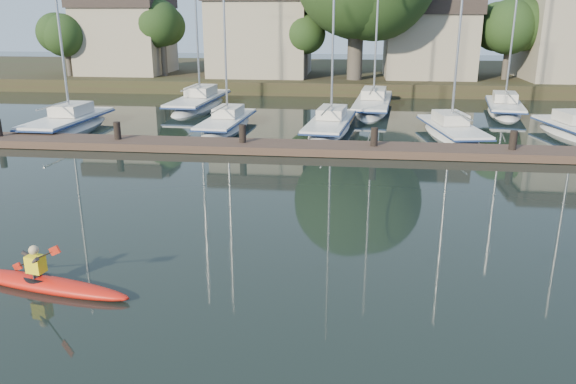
# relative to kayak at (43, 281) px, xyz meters

# --- Properties ---
(ground) EXTENTS (160.00, 160.00, 0.00)m
(ground) POSITION_rel_kayak_xyz_m (4.95, 0.01, -0.18)
(ground) COLOR black
(ground) RESTS_ON ground
(kayak) EXTENTS (4.58, 1.49, 1.45)m
(kayak) POSITION_rel_kayak_xyz_m (0.00, 0.00, 0.00)
(kayak) COLOR red
(kayak) RESTS_ON ground
(dock) EXTENTS (34.00, 2.00, 1.80)m
(dock) POSITION_rel_kayak_xyz_m (4.95, 14.01, 0.03)
(dock) COLOR #4C362B
(dock) RESTS_ON ground
(sailboat_0) EXTENTS (2.59, 8.28, 13.02)m
(sailboat_0) POSITION_rel_kayak_xyz_m (-8.57, 17.96, -0.39)
(sailboat_0) COLOR white
(sailboat_0) RESTS_ON ground
(sailboat_1) EXTENTS (2.39, 7.96, 12.85)m
(sailboat_1) POSITION_rel_kayak_xyz_m (0.01, 19.24, -0.35)
(sailboat_1) COLOR white
(sailboat_1) RESTS_ON ground
(sailboat_2) EXTENTS (3.00, 8.97, 14.56)m
(sailboat_2) POSITION_rel_kayak_xyz_m (5.76, 19.25, -0.36)
(sailboat_2) COLOR white
(sailboat_2) RESTS_ON ground
(sailboat_3) EXTENTS (3.25, 7.94, 12.44)m
(sailboat_3) POSITION_rel_kayak_xyz_m (12.06, 18.37, -0.36)
(sailboat_3) COLOR white
(sailboat_3) RESTS_ON ground
(sailboat_4) EXTENTS (3.45, 7.33, 12.00)m
(sailboat_4) POSITION_rel_kayak_xyz_m (18.49, 19.14, -0.37)
(sailboat_4) COLOR white
(sailboat_4) RESTS_ON ground
(sailboat_5) EXTENTS (2.77, 10.02, 16.43)m
(sailboat_5) POSITION_rel_kayak_xyz_m (-3.48, 26.30, -0.38)
(sailboat_5) COLOR white
(sailboat_5) RESTS_ON ground
(sailboat_6) EXTENTS (3.22, 10.87, 17.03)m
(sailboat_6) POSITION_rel_kayak_xyz_m (8.25, 26.70, -0.37)
(sailboat_6) COLOR white
(sailboat_6) RESTS_ON ground
(sailboat_7) EXTENTS (3.31, 8.20, 12.86)m
(sailboat_7) POSITION_rel_kayak_xyz_m (16.62, 26.42, -0.37)
(sailboat_7) COLOR white
(sailboat_7) RESTS_ON ground
(shore) EXTENTS (90.00, 25.25, 12.75)m
(shore) POSITION_rel_kayak_xyz_m (6.56, 40.30, 3.05)
(shore) COLOR #2A3018
(shore) RESTS_ON ground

